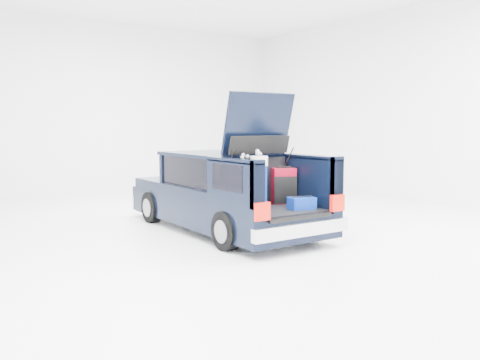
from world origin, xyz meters
TOP-DOWN VIEW (x-y plane):
  - ground at (0.00, 0.00)m, footprint 14.00×14.00m
  - car at (-0.00, 0.11)m, footprint 1.87×4.65m
  - red_suitcase at (0.50, -1.11)m, footprint 0.45×0.39m
  - black_golf_bag at (-0.39, -1.22)m, footprint 0.31×0.39m
  - blue_golf_bag at (-0.16, -1.28)m, footprint 0.37×0.37m
  - blue_duffel at (0.35, -1.76)m, footprint 0.45×0.34m

SIDE VIEW (x-z plane):
  - ground at x=0.00m, z-range 0.00..0.00m
  - car at x=0.00m, z-range -0.56..1.91m
  - blue_duffel at x=0.35m, z-range 0.59..0.80m
  - red_suitcase at x=0.50m, z-range 0.58..1.22m
  - black_golf_bag at x=-0.39m, z-range 0.55..1.45m
  - blue_golf_bag at x=-0.16m, z-range 0.55..1.51m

